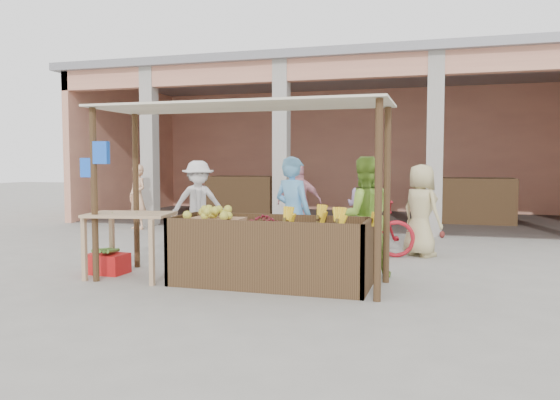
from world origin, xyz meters
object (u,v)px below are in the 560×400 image
(motorcycle, at_px, (360,227))
(red_crate, at_px, (107,264))
(side_table, at_px, (130,223))
(vendor_blue, at_px, (293,211))
(fruit_stall, at_px, (270,255))
(vendor_green, at_px, (363,214))

(motorcycle, bearing_deg, red_crate, 113.59)
(side_table, relative_size, vendor_blue, 0.69)
(side_table, height_order, motorcycle, motorcycle)
(fruit_stall, relative_size, side_table, 2.07)
(side_table, bearing_deg, motorcycle, 32.53)
(vendor_blue, xyz_separation_m, motorcycle, (0.76, 1.56, -0.40))
(vendor_green, bearing_deg, motorcycle, -101.69)
(vendor_blue, distance_m, motorcycle, 1.78)
(side_table, bearing_deg, vendor_blue, 17.07)
(side_table, distance_m, vendor_blue, 2.32)
(side_table, xyz_separation_m, motorcycle, (2.82, 2.64, -0.26))
(side_table, relative_size, vendor_green, 0.70)
(red_crate, bearing_deg, vendor_blue, 20.93)
(vendor_green, bearing_deg, vendor_blue, -24.45)
(vendor_blue, height_order, vendor_green, vendor_blue)
(red_crate, xyz_separation_m, motorcycle, (3.33, 2.45, 0.37))
(fruit_stall, relative_size, motorcycle, 1.32)
(red_crate, relative_size, vendor_green, 0.31)
(fruit_stall, xyz_separation_m, vendor_blue, (0.06, 0.93, 0.51))
(fruit_stall, xyz_separation_m, side_table, (-2.00, -0.14, 0.37))
(vendor_blue, xyz_separation_m, vendor_green, (1.04, -0.05, -0.01))
(vendor_green, height_order, motorcycle, vendor_green)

